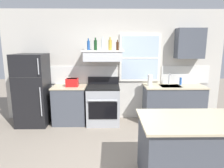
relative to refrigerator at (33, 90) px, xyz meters
The scene contains 17 objects.
back_wall 2.04m from the refrigerator, 11.29° to the left, with size 5.40×0.11×2.70m.
refrigerator is the anchor object (origin of this frame).
counter_left_of_stove 0.93m from the refrigerator, ahead, with size 0.79×0.63×0.91m.
toaster 0.94m from the refrigerator, ahead, with size 0.30×0.20×0.19m.
stove_range 1.69m from the refrigerator, ahead, with size 0.76×0.69×1.09m.
range_hood_shelf 1.83m from the refrigerator, ahead, with size 0.96×0.52×0.24m.
bottle_blue_liqueur 1.67m from the refrigerator, ahead, with size 0.07×0.07×0.27m.
bottle_dark_green_wine 1.81m from the refrigerator, ahead, with size 0.07×0.07×0.29m.
bottle_clear_tall 1.95m from the refrigerator, ahead, with size 0.06×0.06×0.31m.
bottle_champagne_gold_foil 2.09m from the refrigerator, ahead, with size 0.08×0.08×0.29m.
bottle_brown_stout 2.23m from the refrigerator, ahead, with size 0.06×0.06×0.24m.
counter_right_with_sink 3.37m from the refrigerator, ahead, with size 1.43×0.63×0.91m.
sink_faucet 3.26m from the refrigerator, ahead, with size 0.03×0.17×0.28m.
paper_towel_roll 2.77m from the refrigerator, ahead, with size 0.11×0.11×0.27m, color white.
dish_soap_bottle 3.54m from the refrigerator, ahead, with size 0.06×0.06×0.18m, color blue.
kitchen_island 3.59m from the refrigerator, 35.68° to the right, with size 1.40×0.90×0.91m.
upper_cabinet_right 3.86m from the refrigerator, ahead, with size 0.64×0.32×0.70m.
Camera 1 is at (-0.11, -2.74, 1.90)m, focal length 32.07 mm.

